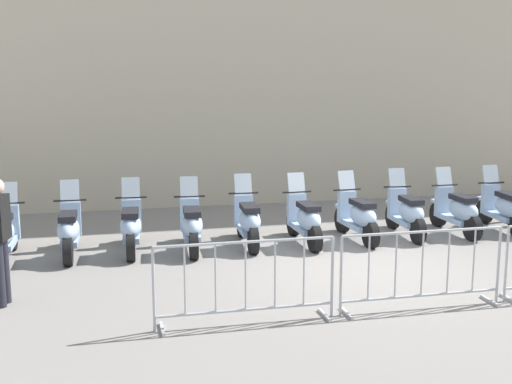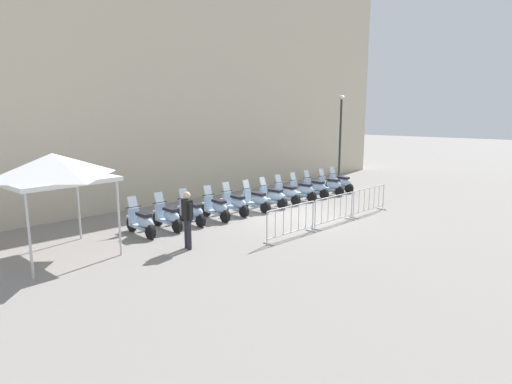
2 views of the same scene
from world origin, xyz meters
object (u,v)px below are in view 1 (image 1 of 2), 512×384
Objects in this scene: motorcycle_7 at (407,213)px; barrier_segment_0 at (246,283)px; motorcycle_5 at (305,220)px; barrier_segment_1 at (422,270)px; motorcycle_2 at (131,227)px; motorcycle_9 at (504,208)px; motorcycle_3 at (191,226)px; motorcycle_4 at (248,221)px; motorcycle_1 at (69,231)px; motorcycle_0 at (5,234)px; motorcycle_8 at (457,211)px; motorcycle_6 at (358,217)px.

motorcycle_7 is 0.75× the size of barrier_segment_0.
motorcycle_5 is 3.56m from barrier_segment_1.
motorcycle_2 is 3.86m from barrier_segment_0.
motorcycle_5 is at bearing 58.19° from barrier_segment_0.
motorcycle_9 is (2.06, -0.14, 0.00)m from motorcycle_7.
motorcycle_7 is at bearing -2.40° from motorcycle_3.
motorcycle_4 and motorcycle_7 have the same top height.
motorcycle_3 and motorcycle_9 have the same top height.
motorcycle_2 is 5.14m from barrier_segment_1.
motorcycle_9 is at bearing -3.87° from motorcycle_1.
motorcycle_0 is at bearing 128.54° from barrier_segment_0.
motorcycle_4 is at bearing 1.94° from motorcycle_3.
motorcycle_8 is (1.03, -0.11, 0.00)m from motorcycle_7.
motorcycle_5 is at bearing 177.70° from motorcycle_9.
motorcycle_6 is at bearing 177.63° from motorcycle_9.
motorcycle_2 is at bearing 175.54° from motorcycle_8.
motorcycle_2 is 1.00× the size of motorcycle_8.
motorcycle_1 is 7.23m from motorcycle_8.
motorcycle_1 is 2.06m from motorcycle_3.
motorcycle_1 is 5.17m from motorcycle_6.
motorcycle_4 is at bearing -3.62° from motorcycle_0.
motorcycle_5 is (2.07, -0.15, 0.00)m from motorcycle_3.
motorcycle_1 reaches higher than barrier_segment_0.
motorcycle_3 is 1.00× the size of motorcycle_4.
motorcycle_0 is 2.06m from motorcycle_2.
motorcycle_1 is 1.00× the size of motorcycle_6.
motorcycle_0 is 1.00× the size of motorcycle_7.
motorcycle_9 is at bearing 41.27° from barrier_segment_1.
motorcycle_5 is (3.09, -0.35, 0.00)m from motorcycle_2.
motorcycle_3 reaches higher than barrier_segment_1.
motorcycle_5 and motorcycle_8 have the same top height.
motorcycle_4 and motorcycle_5 have the same top height.
motorcycle_4 is at bearing 169.90° from motorcycle_5.
motorcycle_8 is 0.76× the size of barrier_segment_0.
motorcycle_0 is 6.73m from barrier_segment_1.
motorcycle_6 reaches higher than barrier_segment_0.
motorcycle_1 is 1.00× the size of motorcycle_2.
motorcycle_7 is at bearing -3.72° from motorcycle_0.
motorcycle_6 is 1.00× the size of motorcycle_9.
motorcycle_2 is at bearing 174.66° from motorcycle_6.
motorcycle_0 is 6.20m from motorcycle_6.
motorcycle_3 is at bearing -11.07° from motorcycle_2.
barrier_segment_0 is 2.37m from barrier_segment_1.
motorcycle_2 is 0.75× the size of barrier_segment_0.
motorcycle_0 and motorcycle_7 have the same top height.
motorcycle_2 is at bearing 175.93° from motorcycle_9.
motorcycle_8 is (5.17, -0.28, 0.00)m from motorcycle_3.
motorcycle_5 is at bearing -5.44° from motorcycle_1.
motorcycle_2 is at bearing -2.67° from motorcycle_0.
motorcycle_1 and motorcycle_5 have the same top height.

